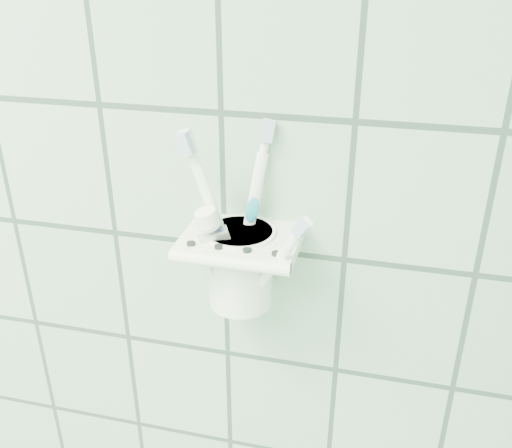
% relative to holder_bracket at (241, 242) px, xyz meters
% --- Properties ---
extents(holder_bracket, '(0.14, 0.11, 0.04)m').
position_rel_holder_bracket_xyz_m(holder_bracket, '(0.00, 0.00, 0.00)').
color(holder_bracket, white).
rests_on(holder_bracket, wall_back).
extents(cup, '(0.09, 0.09, 0.10)m').
position_rel_holder_bracket_xyz_m(cup, '(-0.00, 0.00, -0.03)').
color(cup, white).
rests_on(cup, holder_bracket).
extents(toothbrush_pink, '(0.07, 0.03, 0.22)m').
position_rel_holder_bracket_xyz_m(toothbrush_pink, '(0.00, -0.00, 0.03)').
color(toothbrush_pink, white).
rests_on(toothbrush_pink, cup).
extents(toothbrush_blue, '(0.04, 0.05, 0.22)m').
position_rel_holder_bracket_xyz_m(toothbrush_blue, '(-0.01, 0.01, 0.03)').
color(toothbrush_blue, white).
rests_on(toothbrush_blue, cup).
extents(toothbrush_orange, '(0.08, 0.07, 0.17)m').
position_rel_holder_bracket_xyz_m(toothbrush_orange, '(0.01, -0.00, 0.01)').
color(toothbrush_orange, white).
rests_on(toothbrush_orange, cup).
extents(toothpaste_tube, '(0.06, 0.04, 0.14)m').
position_rel_holder_bracket_xyz_m(toothpaste_tube, '(-0.00, -0.01, -0.00)').
color(toothpaste_tube, silver).
rests_on(toothpaste_tube, cup).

